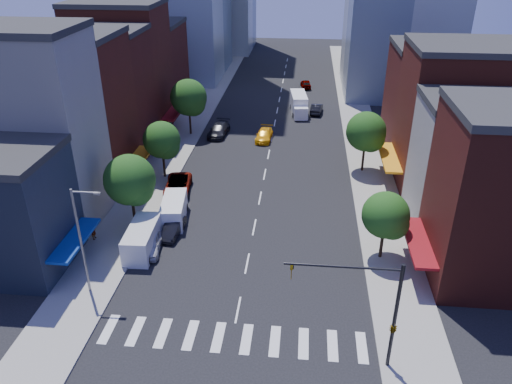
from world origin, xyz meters
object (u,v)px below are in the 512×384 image
cargo_van_near (142,240)px  traffic_car_oncoming (316,109)px  parked_car_third (178,185)px  parked_car_rear (219,130)px  box_truck (299,105)px  pedestrian_far (142,222)px  taxi (264,135)px  parked_car_front (150,243)px  cargo_van_far (174,211)px  parked_car_second (173,228)px  pedestrian_near (93,231)px  traffic_car_far (306,84)px

cargo_van_near → traffic_car_oncoming: (15.71, 40.35, -0.45)m
parked_car_third → cargo_van_near: (-0.39, -11.61, 0.39)m
parked_car_rear → box_truck: 15.38m
traffic_car_oncoming → box_truck: 2.88m
parked_car_rear → pedestrian_far: 26.21m
parked_car_rear → cargo_van_near: cargo_van_near is taller
taxi → pedestrian_far: (-9.50, -24.87, 0.30)m
cargo_van_near → pedestrian_far: size_ratio=3.32×
parked_car_front → pedestrian_far: (-1.68, 3.05, 0.24)m
parked_car_rear → taxi: parked_car_rear is taller
parked_car_third → cargo_van_near: cargo_van_near is taller
traffic_car_oncoming → parked_car_third: bearing=68.8°
parked_car_rear → cargo_van_far: cargo_van_far is taller
parked_car_front → box_truck: size_ratio=0.60×
parked_car_second → parked_car_third: bearing=106.1°
parked_car_front → cargo_van_near: 0.82m
taxi → parked_car_third: bearing=-112.5°
taxi → pedestrian_far: bearing=-107.2°
parked_car_front → traffic_car_oncoming: bearing=63.3°
taxi → pedestrian_near: size_ratio=2.92×
parked_car_rear → traffic_car_far: size_ratio=1.31×
parked_car_second → parked_car_third: 8.75m
parked_car_second → parked_car_third: (-1.60, 8.60, 0.13)m
traffic_car_far → box_truck: 14.79m
parked_car_rear → traffic_car_far: parked_car_rear is taller
cargo_van_near → pedestrian_near: 5.18m
parked_car_second → cargo_van_far: bearing=106.8°
parked_car_second → taxi: 25.91m
box_truck → traffic_car_oncoming: bearing=-0.8°
parked_car_front → traffic_car_far: (13.19, 54.62, -0.04)m
parked_car_second → traffic_car_oncoming: 39.78m
parked_car_second → traffic_car_far: 53.12m
parked_car_second → traffic_car_far: size_ratio=0.95×
pedestrian_near → pedestrian_far: size_ratio=0.98×
cargo_van_near → taxi: (8.49, 28.09, -0.48)m
traffic_car_oncoming → cargo_van_near: bearing=75.6°
parked_car_third → traffic_car_oncoming: 32.56m
cargo_van_near → traffic_car_far: 56.52m
parked_car_front → parked_car_third: 11.45m
cargo_van_near → box_truck: size_ratio=0.76×
cargo_van_far → parked_car_front: bearing=-105.7°
traffic_car_oncoming → pedestrian_near: pedestrian_near is taller
parked_car_second → cargo_van_near: size_ratio=0.71×
cargo_van_near → traffic_car_oncoming: cargo_van_near is taller
parked_car_third → pedestrian_far: bearing=-106.0°
box_truck → taxi: bearing=-117.4°
parked_car_second → traffic_car_oncoming: size_ratio=0.90×
pedestrian_near → pedestrian_far: 4.42m
traffic_car_far → taxi: bearing=72.8°
parked_car_second → box_truck: (10.93, 37.04, 0.74)m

